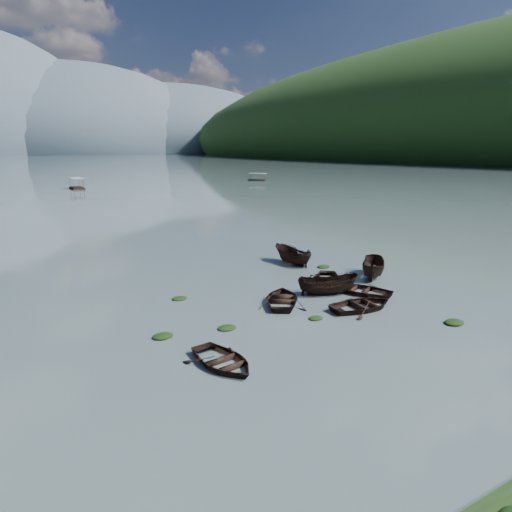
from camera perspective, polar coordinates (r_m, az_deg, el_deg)
ground_plane at (r=26.63m, az=13.57°, el=-9.36°), size 2400.00×2400.00×0.00m
haze_mtn_c at (r=930.77m, az=-21.65°, el=11.86°), size 520.00×520.00×260.00m
haze_mtn_d at (r=977.47m, az=-10.98°, el=12.57°), size 520.00×520.00×220.00m
rowboat_0 at (r=22.46m, az=-4.18°, el=-13.45°), size 3.41×4.43×0.85m
rowboat_1 at (r=30.78m, az=3.33°, el=-5.84°), size 5.20×5.52×0.93m
rowboat_2 at (r=32.82m, az=8.91°, el=-4.75°), size 4.63×3.20×1.67m
rowboat_3 at (r=33.55m, az=13.08°, el=-4.54°), size 4.64×5.16×0.88m
rowboat_4 at (r=30.37m, az=13.17°, el=-6.46°), size 4.76×3.59×0.93m
rowboat_5 at (r=37.79m, az=14.43°, el=-2.59°), size 4.63×4.43×1.80m
rowboat_7 at (r=35.93m, az=8.80°, el=-3.14°), size 4.84×4.97×0.84m
rowboat_8 at (r=40.94m, az=4.53°, el=-0.97°), size 1.99×4.64×1.75m
weed_clump_0 at (r=25.90m, az=-11.57°, el=-9.92°), size 1.17×0.96×0.26m
weed_clump_1 at (r=28.17m, az=7.47°, el=-7.80°), size 0.95×0.76×0.21m
weed_clump_2 at (r=29.65m, az=23.52°, el=-7.75°), size 1.26×1.00×0.27m
weed_clump_3 at (r=34.34m, az=11.67°, el=-4.05°), size 0.82×0.69×0.18m
weed_clump_4 at (r=34.37m, az=9.90°, el=-3.95°), size 1.08×0.85×0.22m
weed_clump_5 at (r=26.54m, az=-3.65°, el=-9.07°), size 1.12×0.90×0.24m
weed_clump_6 at (r=31.85m, az=-9.56°, el=-5.34°), size 1.07×0.89×0.22m
weed_clump_7 at (r=40.01m, az=8.44°, el=-1.42°), size 1.18×0.94×0.26m
pontoon_centre at (r=124.91m, az=-21.46°, el=7.83°), size 2.88×6.80×2.60m
pontoon_right at (r=145.74m, az=0.18°, el=9.42°), size 5.37×5.97×2.19m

